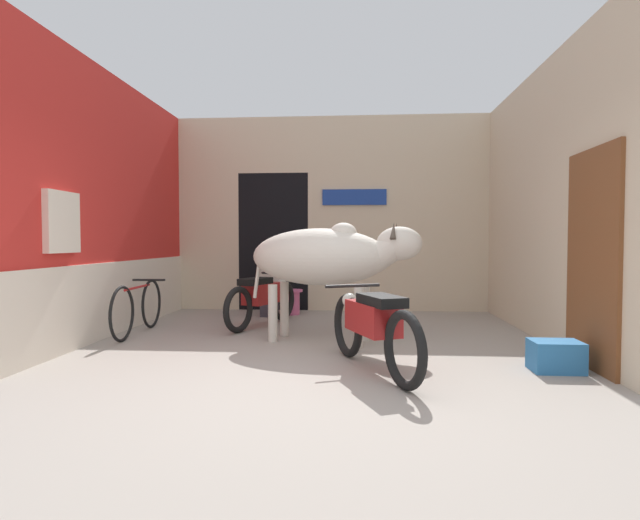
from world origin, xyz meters
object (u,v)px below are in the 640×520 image
object	(u,v)px
crate	(556,356)
plastic_stool	(293,301)
motorcycle_far	(262,297)
bicycle	(138,307)
motorcycle_near	(373,325)
shopkeeper_seated	(270,278)
cow	(327,257)

from	to	relation	value
crate	plastic_stool	bearing A→B (deg)	130.75
motorcycle_far	bicycle	xyz separation A→B (m)	(-1.47, -0.71, -0.06)
motorcycle_near	plastic_stool	bearing A→B (deg)	108.95
motorcycle_far	plastic_stool	world-z (taller)	motorcycle_far
shopkeeper_seated	motorcycle_near	bearing A→B (deg)	-65.24
cow	crate	xyz separation A→B (m)	(2.16, -1.20, -0.86)
motorcycle_near	crate	size ratio (longest dim) A/B	3.94
motorcycle_near	bicycle	xyz separation A→B (m)	(-2.93, 1.59, -0.09)
motorcycle_near	crate	distance (m)	1.70
crate	bicycle	bearing A→B (deg)	162.21
motorcycle_near	shopkeeper_seated	bearing A→B (deg)	114.76
motorcycle_near	motorcycle_far	bearing A→B (deg)	122.35
motorcycle_near	motorcycle_far	world-z (taller)	motorcycle_near
motorcycle_near	plastic_stool	size ratio (longest dim) A/B	4.28
motorcycle_far	crate	xyz separation A→B (m)	(3.13, -2.19, -0.27)
shopkeeper_seated	crate	size ratio (longest dim) A/B	2.59
motorcycle_near	shopkeeper_seated	world-z (taller)	shopkeeper_seated
motorcycle_near	bicycle	bearing A→B (deg)	151.46
motorcycle_near	shopkeeper_seated	size ratio (longest dim) A/B	1.52
cow	bicycle	distance (m)	2.54
motorcycle_near	bicycle	distance (m)	3.34
cow	plastic_stool	world-z (taller)	cow
cow	bicycle	world-z (taller)	cow
motorcycle_far	crate	bearing A→B (deg)	-34.94
bicycle	shopkeeper_seated	world-z (taller)	shopkeeper_seated
cow	motorcycle_far	bearing A→B (deg)	134.32
motorcycle_far	plastic_stool	distance (m)	1.17
cow	plastic_stool	bearing A→B (deg)	107.95
motorcycle_near	motorcycle_far	distance (m)	2.73
motorcycle_near	plastic_stool	world-z (taller)	motorcycle_near
cow	shopkeeper_seated	xyz separation A→B (m)	(-1.02, 1.97, -0.41)
plastic_stool	crate	world-z (taller)	plastic_stool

